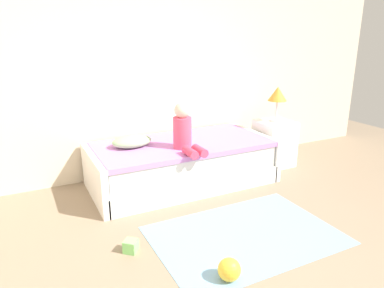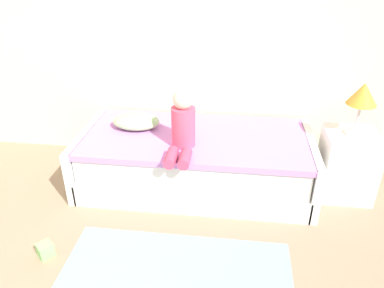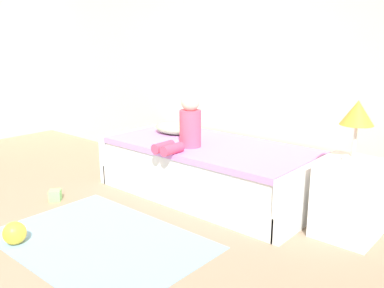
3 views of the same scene
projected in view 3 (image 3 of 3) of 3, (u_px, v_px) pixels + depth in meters
wall_rear at (230, 41)px, 4.27m from camera, size 7.20×0.10×2.90m
bed at (209, 170)px, 3.99m from camera, size 2.11×1.00×0.50m
nightstand at (349, 199)px, 3.13m from camera, size 0.44×0.44×0.60m
table_lamp at (357, 116)px, 2.97m from camera, size 0.24×0.24×0.45m
child_figure at (187, 126)px, 3.76m from camera, size 0.20×0.51×0.50m
pillow at (173, 128)px, 4.35m from camera, size 0.44×0.30×0.13m
toy_ball at (15, 233)px, 3.05m from camera, size 0.17×0.17×0.17m
area_rug at (100, 241)px, 3.10m from camera, size 1.60×1.10×0.01m
toy_block at (55, 195)px, 3.87m from camera, size 0.15×0.15×0.10m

